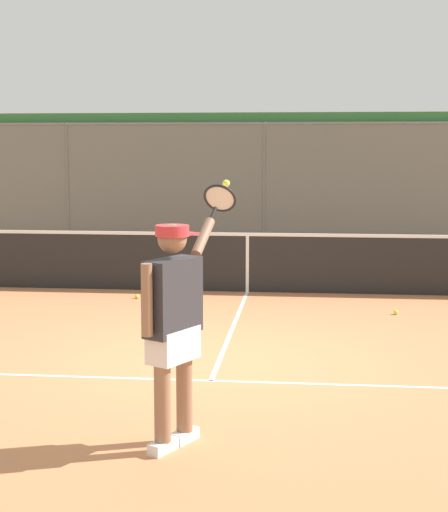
% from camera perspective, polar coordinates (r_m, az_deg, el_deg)
% --- Properties ---
extents(ground_plane, '(60.00, 60.00, 0.00)m').
position_cam_1_polar(ground_plane, '(8.82, -0.35, -7.51)').
color(ground_plane, '#C67A4C').
extents(court_line_markings, '(8.60, 9.04, 0.01)m').
position_cam_1_polar(court_line_markings, '(7.73, -1.29, -9.73)').
color(court_line_markings, white).
rests_on(court_line_markings, ground).
extents(fence_backdrop, '(20.72, 1.37, 3.07)m').
position_cam_1_polar(fence_backdrop, '(18.18, 2.99, 5.31)').
color(fence_backdrop, slate).
rests_on(fence_backdrop, ground).
extents(tennis_net, '(11.05, 0.09, 1.07)m').
position_cam_1_polar(tennis_net, '(12.81, 1.69, -0.40)').
color(tennis_net, '#2D2D2D').
rests_on(tennis_net, ground).
extents(tennis_player, '(0.64, 1.38, 2.05)m').
position_cam_1_polar(tennis_player, '(6.16, -3.61, -4.33)').
color(tennis_player, silver).
rests_on(tennis_player, ground).
extents(tennis_ball_near_net, '(0.07, 0.07, 0.07)m').
position_cam_1_polar(tennis_ball_near_net, '(11.41, 12.22, -3.97)').
color(tennis_ball_near_net, '#CCDB33').
rests_on(tennis_ball_near_net, ground).
extents(tennis_ball_mid_court, '(0.07, 0.07, 0.07)m').
position_cam_1_polar(tennis_ball_mid_court, '(12.37, -6.26, -2.91)').
color(tennis_ball_mid_court, '#C1D138').
rests_on(tennis_ball_mid_court, ground).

